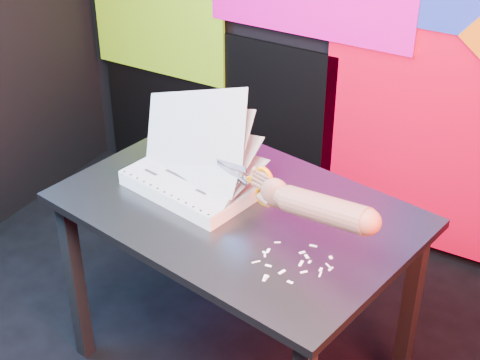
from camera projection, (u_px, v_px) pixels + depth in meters
The scene contains 7 objects.
room at pixel (154, 87), 1.80m from camera, with size 3.01×3.01×2.71m.
backdrop at pixel (376, 47), 3.06m from camera, with size 2.88×0.05×2.08m.
work_table at pixel (238, 230), 2.47m from camera, with size 1.26×0.95×0.75m.
printout_stack at pixel (196, 178), 2.50m from camera, with size 0.51×0.39×0.39m.
scissors at pixel (260, 185), 2.27m from camera, with size 0.24×0.08×0.14m.
hand_forearm at pixel (317, 206), 2.11m from camera, with size 0.45×0.17×0.16m.
paper_clippings at pixel (294, 264), 2.17m from camera, with size 0.22×0.23×0.00m.
Camera 1 is at (1.00, -1.32, 2.11)m, focal length 55.00 mm.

